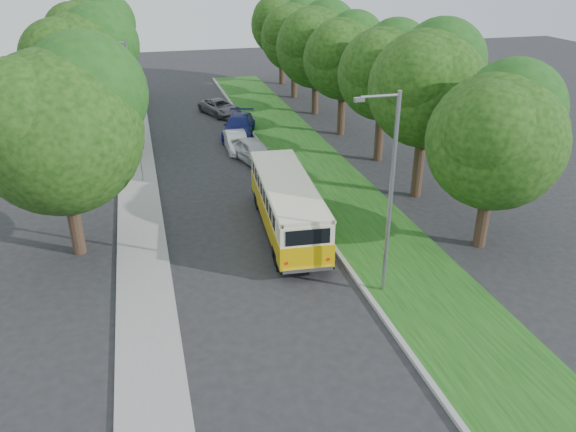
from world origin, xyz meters
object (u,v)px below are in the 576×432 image
object	(u,v)px
car_grey	(220,107)
car_silver	(254,151)
vintage_bus	(287,207)
car_white	(236,142)
car_blue	(239,126)
lamppost_near	(389,190)
lamppost_far	(130,97)

from	to	relation	value
car_grey	car_silver	bearing A→B (deg)	-109.25
car_grey	vintage_bus	bearing A→B (deg)	-111.29
car_white	car_blue	distance (m)	3.22
car_blue	car_grey	world-z (taller)	car_blue
lamppost_near	car_white	size ratio (longest dim) A/B	2.10
car_silver	car_grey	size ratio (longest dim) A/B	0.96
lamppost_far	car_silver	world-z (taller)	lamppost_far
vintage_bus	car_grey	world-z (taller)	vintage_bus
lamppost_far	car_silver	distance (m)	8.27
car_silver	car_grey	world-z (taller)	car_silver
lamppost_near	car_grey	xyz separation A→B (m)	(-2.06, 28.21, -3.75)
lamppost_far	car_grey	xyz separation A→B (m)	(6.85, 9.71, -3.49)
vintage_bus	car_silver	world-z (taller)	vintage_bus
vintage_bus	car_blue	bearing A→B (deg)	92.22
lamppost_far	vintage_bus	xyz separation A→B (m)	(6.68, -12.49, -2.76)
car_white	car_blue	bearing A→B (deg)	76.97
vintage_bus	lamppost_far	bearing A→B (deg)	122.48
lamppost_near	car_blue	bearing A→B (deg)	94.28
lamppost_near	car_white	world-z (taller)	lamppost_near
vintage_bus	car_blue	size ratio (longest dim) A/B	1.78
car_silver	car_blue	xyz separation A→B (m)	(0.08, 5.69, 0.02)
lamppost_far	car_silver	xyz separation A→B (m)	(7.18, -2.31, -3.39)
vintage_bus	car_silver	xyz separation A→B (m)	(0.51, 10.18, -0.63)
lamppost_near	vintage_bus	distance (m)	7.08
car_grey	car_white	bearing A→B (deg)	-112.93
car_silver	lamppost_far	bearing A→B (deg)	145.93
lamppost_near	car_grey	size ratio (longest dim) A/B	1.79
lamppost_far	car_grey	distance (m)	12.38
vintage_bus	car_grey	xyz separation A→B (m)	(0.17, 22.19, -0.73)
lamppost_far	car_white	world-z (taller)	lamppost_far
lamppost_near	car_white	xyz separation A→B (m)	(-2.40, 18.76, -3.74)
car_silver	car_blue	size ratio (longest dim) A/B	0.83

